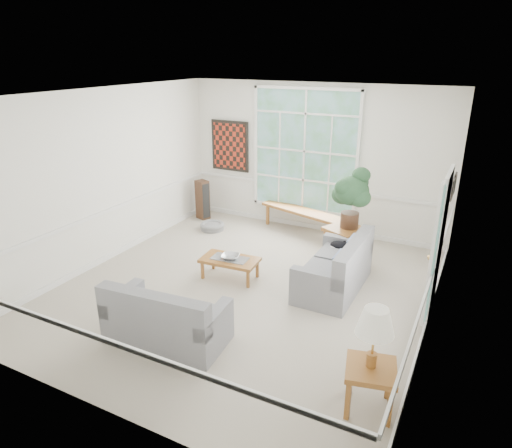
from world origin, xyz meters
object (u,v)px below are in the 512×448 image
Objects in this scene: loveseat_right at (334,264)px; loveseat_front at (167,312)px; side_table at (369,388)px; end_table at (345,244)px; coffee_table at (230,268)px.

loveseat_front is at bearing -122.12° from loveseat_right.
side_table is (1.16, -2.35, -0.17)m from loveseat_right.
end_table is (1.33, 3.43, -0.10)m from loveseat_front.
side_table is at bearing -63.39° from loveseat_right.
loveseat_right is 1.05× the size of loveseat_front.
side_table is (2.79, -1.92, 0.09)m from coffee_table.
end_table is at bearing 63.83° from loveseat_front.
coffee_table is 2.15m from end_table.
end_table is at bearing 41.48° from coffee_table.
coffee_table is 3.39m from side_table.
side_table is at bearing -69.35° from end_table.
loveseat_front is at bearing -111.14° from end_table.
end_table is at bearing 98.03° from loveseat_right.
loveseat_front is at bearing -89.79° from coffee_table.
side_table is (2.63, -0.04, -0.15)m from loveseat_front.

